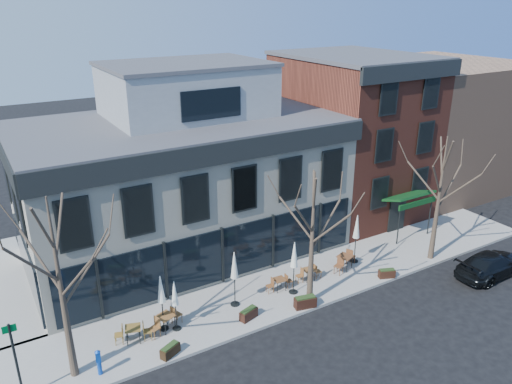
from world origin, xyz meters
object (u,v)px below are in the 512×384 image
cafe_set_0 (133,333)px  umbrella_0 (161,292)px  parked_sedan (492,264)px  call_box (99,361)px

cafe_set_0 → umbrella_0: (1.49, 0.14, 1.55)m
cafe_set_0 → parked_sedan: bearing=-13.1°
call_box → umbrella_0: size_ratio=0.43×
parked_sedan → umbrella_0: (-17.75, 4.62, 1.47)m
parked_sedan → cafe_set_0: 19.76m
parked_sedan → call_box: (-21.11, 3.11, 0.10)m
parked_sedan → cafe_set_0: (-19.24, 4.47, -0.08)m
call_box → umbrella_0: bearing=24.1°
parked_sedan → umbrella_0: size_ratio=1.68×
call_box → umbrella_0: umbrella_0 is taller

